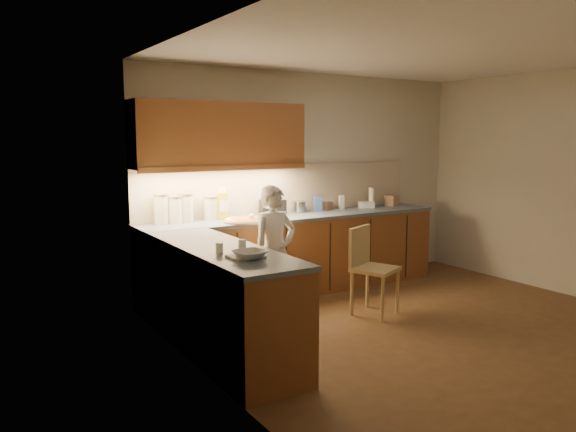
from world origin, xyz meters
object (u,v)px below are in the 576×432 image
object	(u,v)px
oil_jug	(222,205)
toaster	(273,207)
pizza_on_board	(246,220)
wooden_chair	(369,264)
child	(275,251)

from	to	relation	value
oil_jug	toaster	size ratio (longest dim) A/B	1.13
pizza_on_board	wooden_chair	world-z (taller)	pizza_on_board
child	oil_jug	size ratio (longest dim) A/B	3.74
toaster	child	bearing A→B (deg)	-106.01
wooden_chair	oil_jug	bearing A→B (deg)	108.27
pizza_on_board	toaster	size ratio (longest dim) A/B	1.48
pizza_on_board	wooden_chair	xyz separation A→B (m)	(0.95, -0.92, -0.41)
toaster	wooden_chair	bearing A→B (deg)	-57.64
pizza_on_board	wooden_chair	size ratio (longest dim) A/B	0.52
pizza_on_board	toaster	world-z (taller)	toaster
child	wooden_chair	distance (m)	0.99
oil_jug	toaster	distance (m)	0.65
wooden_chair	toaster	xyz separation A→B (m)	(-0.43, 1.23, 0.49)
pizza_on_board	oil_jug	bearing A→B (deg)	112.88
child	toaster	size ratio (longest dim) A/B	4.23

